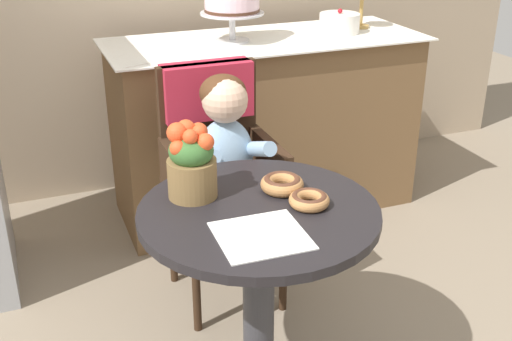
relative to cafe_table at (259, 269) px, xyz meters
The scene contains 9 objects.
cafe_table is the anchor object (origin of this frame).
wicker_chair 0.71m from the cafe_table, 82.63° to the left, with size 0.42×0.45×0.95m.
seated_child 0.57m from the cafe_table, 80.51° to the left, with size 0.27×0.32×0.73m.
paper_napkin 0.27m from the cafe_table, 109.33° to the right, with size 0.24×0.23×0.00m, color white.
donut_front 0.27m from the cafe_table, 36.93° to the left, with size 0.13×0.13×0.05m.
donut_mid 0.28m from the cafe_table, 15.76° to the right, with size 0.12×0.12×0.04m.
flower_vase 0.39m from the cafe_table, 136.53° to the left, with size 0.15×0.15×0.24m.
display_counter 1.41m from the cafe_table, 67.07° to the left, with size 1.56×0.62×0.90m.
round_layer_cake 1.66m from the cafe_table, 53.79° to the left, with size 0.20×0.20×0.12m.
Camera 1 is at (-0.61, -1.54, 1.60)m, focal length 44.73 mm.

